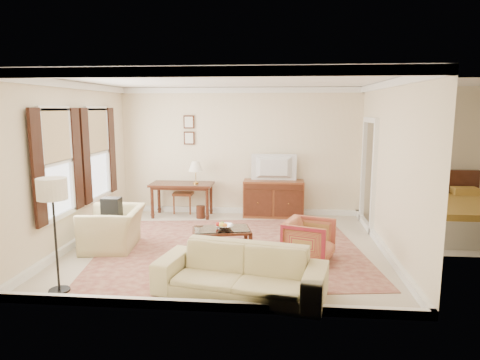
% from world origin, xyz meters
% --- Properties ---
extents(room_shell, '(5.51, 5.01, 2.91)m').
position_xyz_m(room_shell, '(0.00, 0.00, 2.47)').
color(room_shell, beige).
rests_on(room_shell, ground).
extents(annex_bedroom, '(3.00, 2.70, 2.90)m').
position_xyz_m(annex_bedroom, '(4.49, 1.15, 0.34)').
color(annex_bedroom, beige).
rests_on(annex_bedroom, ground).
extents(window_front, '(0.12, 1.56, 1.80)m').
position_xyz_m(window_front, '(-2.70, -0.70, 1.55)').
color(window_front, '#CCB284').
rests_on(window_front, room_shell).
extents(window_rear, '(0.12, 1.56, 1.80)m').
position_xyz_m(window_rear, '(-2.70, 0.90, 1.55)').
color(window_rear, '#CCB284').
rests_on(window_rear, room_shell).
extents(doorway, '(0.10, 1.12, 2.25)m').
position_xyz_m(doorway, '(2.71, 1.50, 1.08)').
color(doorway, white).
rests_on(doorway, room_shell).
extents(rug, '(4.96, 4.41, 0.01)m').
position_xyz_m(rug, '(0.06, -0.16, 0.01)').
color(rug, maroon).
rests_on(rug, room_shell).
extents(writing_desk, '(1.40, 0.70, 0.76)m').
position_xyz_m(writing_desk, '(-1.28, 2.05, 0.65)').
color(writing_desk, '#452013').
rests_on(writing_desk, room_shell).
extents(desk_chair, '(0.48, 0.48, 1.05)m').
position_xyz_m(desk_chair, '(-1.32, 2.40, 0.53)').
color(desk_chair, brown).
rests_on(desk_chair, room_shell).
extents(desk_lamp, '(0.32, 0.32, 0.50)m').
position_xyz_m(desk_lamp, '(-0.96, 2.05, 1.01)').
color(desk_lamp, silver).
rests_on(desk_lamp, writing_desk).
extents(framed_prints, '(0.25, 0.04, 0.68)m').
position_xyz_m(framed_prints, '(-1.18, 2.47, 1.94)').
color(framed_prints, '#452013').
rests_on(framed_prints, room_shell).
extents(sideboard, '(1.35, 0.52, 0.83)m').
position_xyz_m(sideboard, '(0.79, 2.21, 0.41)').
color(sideboard, brown).
rests_on(sideboard, room_shell).
extents(tv, '(0.97, 0.56, 0.13)m').
position_xyz_m(tv, '(0.79, 2.19, 1.31)').
color(tv, black).
rests_on(tv, sideboard).
extents(coffee_table, '(1.08, 0.78, 0.41)m').
position_xyz_m(coffee_table, '(-0.06, -0.31, 0.31)').
color(coffee_table, '#452013').
rests_on(coffee_table, room_shell).
extents(fruit_bowl, '(0.42, 0.42, 0.10)m').
position_xyz_m(fruit_bowl, '(-0.00, -0.34, 0.46)').
color(fruit_bowl, silver).
rests_on(fruit_bowl, coffee_table).
extents(book_a, '(0.28, 0.13, 0.38)m').
position_xyz_m(book_a, '(-0.14, -0.23, 0.16)').
color(book_a, brown).
rests_on(book_a, coffee_table).
extents(book_b, '(0.25, 0.17, 0.38)m').
position_xyz_m(book_b, '(0.03, -0.27, 0.16)').
color(book_b, brown).
rests_on(book_b, coffee_table).
extents(striped_armchair, '(0.88, 0.90, 0.74)m').
position_xyz_m(striped_armchair, '(1.40, -0.61, 0.37)').
color(striped_armchair, maroon).
rests_on(striped_armchair, room_shell).
extents(club_armchair, '(0.81, 1.16, 0.96)m').
position_xyz_m(club_armchair, '(-1.98, -0.28, 0.48)').
color(club_armchair, '#C8BB87').
rests_on(club_armchair, room_shell).
extents(backpack, '(0.23, 0.33, 0.40)m').
position_xyz_m(backpack, '(-2.01, -0.23, 0.73)').
color(backpack, black).
rests_on(backpack, club_armchair).
extents(sofa, '(2.29, 1.08, 0.86)m').
position_xyz_m(sofa, '(0.41, -1.99, 0.43)').
color(sofa, '#C8BB87').
rests_on(sofa, room_shell).
extents(floor_lamp, '(0.38, 0.38, 1.55)m').
position_xyz_m(floor_lamp, '(-2.01, -2.13, 1.29)').
color(floor_lamp, black).
rests_on(floor_lamp, room_shell).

